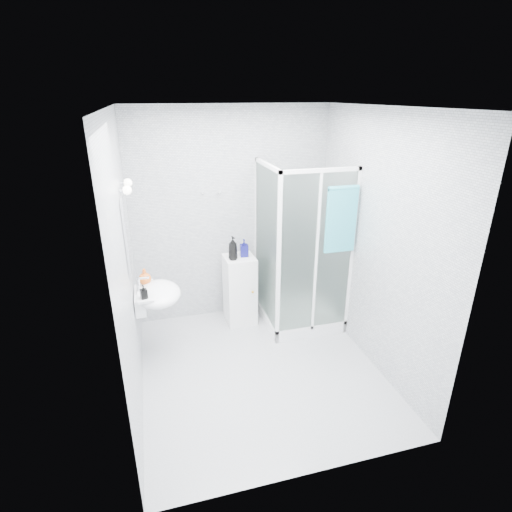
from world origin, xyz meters
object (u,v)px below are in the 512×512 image
object	(u,v)px
wall_basin	(156,295)
storage_cabinet	(240,290)
soap_dispenser_black	(144,292)
shower_enclosure	(296,292)
hand_towel	(341,218)
soap_dispenser_orange	(145,276)
shampoo_bottle_b	(244,248)
shampoo_bottle_a	(233,248)

from	to	relation	value
wall_basin	storage_cabinet	distance (m)	1.22
soap_dispenser_black	shower_enclosure	bearing A→B (deg)	15.71
hand_towel	soap_dispenser_orange	world-z (taller)	hand_towel
shampoo_bottle_b	hand_towel	bearing A→B (deg)	-37.00
hand_towel	shampoo_bottle_b	distance (m)	1.23
shower_enclosure	storage_cabinet	world-z (taller)	shower_enclosure
wall_basin	shampoo_bottle_a	xyz separation A→B (m)	(0.93, 0.52, 0.22)
storage_cabinet	shampoo_bottle_a	world-z (taller)	shampoo_bottle_a
shampoo_bottle_b	soap_dispenser_orange	world-z (taller)	shampoo_bottle_b
shampoo_bottle_a	shampoo_bottle_b	size ratio (longest dim) A/B	1.33
soap_dispenser_orange	shampoo_bottle_b	bearing A→B (deg)	20.97
shampoo_bottle_a	shampoo_bottle_b	distance (m)	0.17
shampoo_bottle_b	soap_dispenser_orange	distance (m)	1.25
storage_cabinet	shampoo_bottle_b	bearing A→B (deg)	14.96
wall_basin	shampoo_bottle_b	bearing A→B (deg)	28.85
soap_dispenser_orange	hand_towel	bearing A→B (deg)	-6.37
hand_towel	soap_dispenser_orange	distance (m)	2.15
wall_basin	soap_dispenser_orange	bearing A→B (deg)	121.84
shower_enclosure	soap_dispenser_orange	xyz separation A→B (m)	(-1.75, -0.17, 0.50)
shower_enclosure	wall_basin	size ratio (longest dim) A/B	3.57
hand_towel	soap_dispenser_black	world-z (taller)	hand_towel
wall_basin	shampoo_bottle_b	distance (m)	1.24
shampoo_bottle_b	soap_dispenser_orange	bearing A→B (deg)	-159.03
wall_basin	shower_enclosure	bearing A→B (deg)	10.81
shampoo_bottle_a	shampoo_bottle_b	world-z (taller)	shampoo_bottle_a
shampoo_bottle_b	soap_dispenser_black	world-z (taller)	shampoo_bottle_b
wall_basin	shampoo_bottle_b	size ratio (longest dim) A/B	2.62
hand_towel	soap_dispenser_black	distance (m)	2.15
hand_towel	soap_dispenser_black	xyz separation A→B (m)	(-2.08, -0.09, -0.55)
wall_basin	shampoo_bottle_b	world-z (taller)	shampoo_bottle_b
hand_towel	wall_basin	bearing A→B (deg)	177.54
wall_basin	shampoo_bottle_b	xyz separation A→B (m)	(1.08, 0.59, 0.18)
wall_basin	storage_cabinet	world-z (taller)	wall_basin
storage_cabinet	soap_dispenser_orange	bearing A→B (deg)	-161.15
soap_dispenser_orange	soap_dispenser_black	size ratio (longest dim) A/B	1.21
shampoo_bottle_a	soap_dispenser_orange	xyz separation A→B (m)	(-1.02, -0.38, -0.07)
storage_cabinet	soap_dispenser_black	distance (m)	1.44
storage_cabinet	soap_dispenser_orange	size ratio (longest dim) A/B	5.23
storage_cabinet	hand_towel	distance (m)	1.56
shower_enclosure	wall_basin	bearing A→B (deg)	-169.19
soap_dispenser_orange	soap_dispenser_black	bearing A→B (deg)	-92.73
hand_towel	soap_dispenser_orange	xyz separation A→B (m)	(-2.07, 0.23, -0.53)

